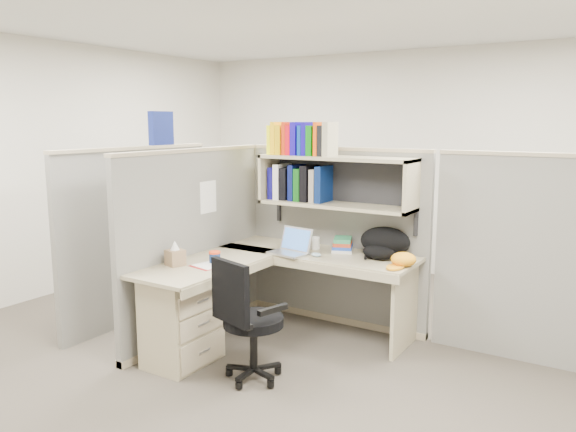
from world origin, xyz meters
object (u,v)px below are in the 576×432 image
Objects in this scene: backpack at (382,243)px; desk at (220,303)px; snack_canister at (215,257)px; laptop at (288,241)px; task_chair at (249,338)px.

desk is at bearing -140.11° from backpack.
snack_canister is (-1.08, -0.88, -0.08)m from backpack.
laptop is at bearing 57.82° from snack_canister.
backpack is (0.96, 0.97, 0.42)m from desk.
snack_canister is at bearing -146.07° from backpack.
laptop is at bearing 69.90° from desk.
task_chair is (-0.50, -1.21, -0.53)m from backpack.
laptop is 3.38× the size of snack_canister.
backpack is 4.55× the size of snack_canister.
desk is at bearing 151.84° from task_chair.
backpack reaches higher than task_chair.
backpack reaches higher than laptop.
desk is 5.46× the size of laptop.
laptop is at bearing -161.59° from backpack.
backpack is 1.42m from task_chair.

